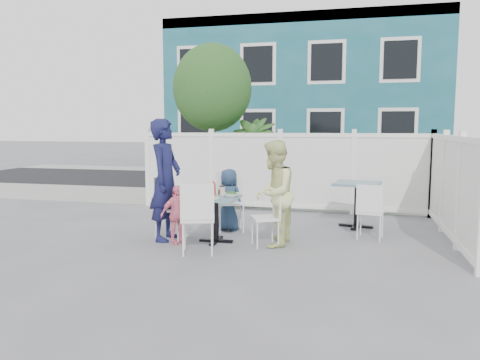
% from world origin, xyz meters
% --- Properties ---
extents(ground, '(80.00, 80.00, 0.00)m').
position_xyz_m(ground, '(0.00, 0.00, 0.00)').
color(ground, slate).
extents(near_sidewalk, '(24.00, 2.60, 0.01)m').
position_xyz_m(near_sidewalk, '(0.00, 3.80, 0.01)').
color(near_sidewalk, gray).
rests_on(near_sidewalk, ground).
extents(street, '(24.00, 5.00, 0.01)m').
position_xyz_m(street, '(0.00, 7.50, 0.00)').
color(street, black).
rests_on(street, ground).
extents(far_sidewalk, '(24.00, 1.60, 0.01)m').
position_xyz_m(far_sidewalk, '(0.00, 10.60, 0.01)').
color(far_sidewalk, gray).
rests_on(far_sidewalk, ground).
extents(building, '(11.00, 6.00, 6.00)m').
position_xyz_m(building, '(-0.50, 14.00, 3.00)').
color(building, '#145861').
rests_on(building, ground).
extents(fence_back, '(5.86, 0.08, 1.60)m').
position_xyz_m(fence_back, '(0.10, 2.40, 0.78)').
color(fence_back, white).
rests_on(fence_back, ground).
extents(fence_right, '(0.08, 3.66, 1.60)m').
position_xyz_m(fence_right, '(3.00, 0.60, 0.78)').
color(fence_right, white).
rests_on(fence_right, ground).
extents(tree, '(1.80, 1.62, 3.59)m').
position_xyz_m(tree, '(-1.60, 3.30, 2.59)').
color(tree, '#382316').
rests_on(tree, ground).
extents(utility_cabinet, '(0.67, 0.50, 1.19)m').
position_xyz_m(utility_cabinet, '(-3.06, 4.00, 0.60)').
color(utility_cabinet, gold).
rests_on(utility_cabinet, ground).
extents(potted_shrub_a, '(1.26, 1.26, 1.92)m').
position_xyz_m(potted_shrub_a, '(-0.67, 3.10, 0.96)').
color(potted_shrub_a, '#22401A').
rests_on(potted_shrub_a, ground).
extents(potted_shrub_b, '(1.24, 1.39, 1.42)m').
position_xyz_m(potted_shrub_b, '(1.86, 3.00, 0.71)').
color(potted_shrub_b, '#22401A').
rests_on(potted_shrub_b, ground).
extents(main_table, '(0.65, 0.65, 0.69)m').
position_xyz_m(main_table, '(-0.44, -0.37, 0.54)').
color(main_table, '#41687A').
rests_on(main_table, ground).
extents(spare_table, '(0.85, 0.85, 0.78)m').
position_xyz_m(spare_table, '(1.62, 1.20, 0.60)').
color(spare_table, '#41687A').
rests_on(spare_table, ground).
extents(chair_left, '(0.42, 0.44, 0.97)m').
position_xyz_m(chair_left, '(-1.26, -0.31, 0.56)').
color(chair_left, white).
rests_on(chair_left, ground).
extents(chair_right, '(0.49, 0.50, 0.84)m').
position_xyz_m(chair_right, '(0.38, -0.38, 0.49)').
color(chair_right, white).
rests_on(chair_right, ground).
extents(chair_back, '(0.57, 0.56, 0.98)m').
position_xyz_m(chair_back, '(-0.45, 0.50, 0.57)').
color(chair_back, white).
rests_on(chair_back, ground).
extents(chair_near, '(0.55, 0.54, 0.99)m').
position_xyz_m(chair_near, '(-0.48, -1.09, 0.57)').
color(chair_near, white).
rests_on(chair_near, ground).
extents(chair_spare, '(0.45, 0.43, 0.86)m').
position_xyz_m(chair_spare, '(1.81, 0.33, 0.50)').
color(chair_spare, white).
rests_on(chair_spare, ground).
extents(man, '(0.45, 0.68, 1.85)m').
position_xyz_m(man, '(-1.23, -0.39, 0.93)').
color(man, '#13153E').
rests_on(man, ground).
extents(woman, '(0.62, 0.78, 1.54)m').
position_xyz_m(woman, '(0.44, -0.36, 0.77)').
color(woman, '#CDDC43').
rests_on(woman, ground).
extents(boy, '(0.57, 0.45, 1.04)m').
position_xyz_m(boy, '(-0.46, 0.46, 0.52)').
color(boy, navy).
rests_on(boy, ground).
extents(toddler, '(0.50, 0.53, 0.87)m').
position_xyz_m(toddler, '(-0.98, -0.59, 0.44)').
color(toddler, pink).
rests_on(toddler, ground).
extents(plate_main, '(0.25, 0.25, 0.02)m').
position_xyz_m(plate_main, '(-0.48, -0.53, 0.70)').
color(plate_main, white).
rests_on(plate_main, main_table).
extents(plate_side, '(0.23, 0.23, 0.02)m').
position_xyz_m(plate_side, '(-0.65, -0.27, 0.70)').
color(plate_side, white).
rests_on(plate_side, main_table).
extents(salad_bowl, '(0.23, 0.23, 0.06)m').
position_xyz_m(salad_bowl, '(-0.21, -0.34, 0.72)').
color(salad_bowl, white).
rests_on(salad_bowl, main_table).
extents(coffee_cup_a, '(0.08, 0.08, 0.13)m').
position_xyz_m(coffee_cup_a, '(-0.63, -0.40, 0.75)').
color(coffee_cup_a, beige).
rests_on(coffee_cup_a, main_table).
extents(coffee_cup_b, '(0.08, 0.08, 0.13)m').
position_xyz_m(coffee_cup_b, '(-0.40, -0.15, 0.75)').
color(coffee_cup_b, beige).
rests_on(coffee_cup_b, main_table).
extents(ketchup_bottle, '(0.06, 0.06, 0.19)m').
position_xyz_m(ketchup_bottle, '(-0.48, -0.33, 0.79)').
color(ketchup_bottle, '#AD2311').
rests_on(ketchup_bottle, main_table).
extents(salt_shaker, '(0.03, 0.03, 0.07)m').
position_xyz_m(salt_shaker, '(-0.49, -0.14, 0.73)').
color(salt_shaker, white).
rests_on(salt_shaker, main_table).
extents(pepper_shaker, '(0.03, 0.03, 0.07)m').
position_xyz_m(pepper_shaker, '(-0.46, -0.10, 0.73)').
color(pepper_shaker, black).
rests_on(pepper_shaker, main_table).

